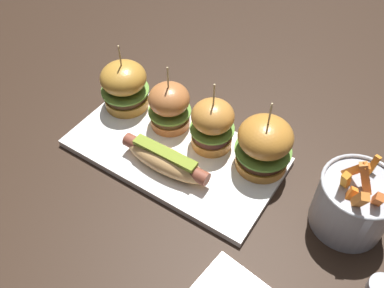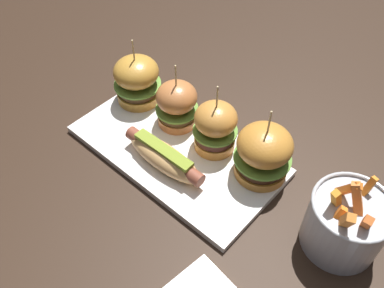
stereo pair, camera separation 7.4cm
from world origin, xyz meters
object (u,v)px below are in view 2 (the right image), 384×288
Objects in this scene: slider_center_left at (177,104)px; slider_center_right at (215,127)px; platter_main at (176,150)px; hot_dog at (164,156)px; slider_far_left at (137,80)px; slider_far_right at (263,152)px; fries_bucket at (345,223)px.

slider_center_right is at bearing -0.59° from slider_center_left.
platter_main is 0.06m from hot_dog.
slider_center_left reaches higher than hot_dog.
slider_far_left reaches higher than hot_dog.
platter_main is 0.18m from slider_far_right.
slider_center_left is (0.11, 0.00, -0.00)m from slider_far_left.
hot_dog is 1.22× the size of slider_far_left.
fries_bucket is at bearing -3.87° from slider_center_right.
slider_center_left is 0.20m from slider_far_right.
platter_main is 2.69× the size of slider_far_right.
slider_center_left reaches higher than platter_main.
fries_bucket is (0.48, -0.02, -0.01)m from slider_far_left.
slider_far_left is (-0.16, 0.05, 0.06)m from platter_main.
slider_center_right is 0.10m from slider_far_right.
slider_far_left is at bearing -178.51° from slider_center_left.
fries_bucket is at bearing -3.01° from slider_center_left.
slider_center_right is at bearing 68.55° from hot_dog.
platter_main is 0.09m from slider_center_left.
slider_far_left is at bearing 150.51° from hot_dog.
slider_center_right reaches higher than fries_bucket.
slider_far_left reaches higher than slider_center_left.
fries_bucket is at bearing 14.20° from hot_dog.
slider_far_right is at bearing 36.20° from hot_dog.
slider_far_left is 0.97× the size of slider_far_right.
fries_bucket reaches higher than hot_dog.
slider_far_right is at bearing 20.75° from platter_main.
hot_dog reaches higher than platter_main.
slider_far_left is 1.00× the size of slider_center_right.
slider_far_right is at bearing 3.19° from slider_center_right.
hot_dog is (0.01, -0.05, 0.03)m from platter_main.
slider_far_left and slider_center_right have the same top height.
slider_center_right is (0.21, 0.00, 0.00)m from slider_far_left.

